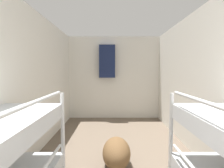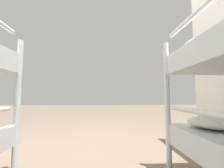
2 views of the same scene
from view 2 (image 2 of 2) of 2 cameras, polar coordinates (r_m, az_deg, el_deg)
ground_plane at (r=1.94m, az=-5.73°, el=-23.86°), size 20.00×20.00×0.00m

